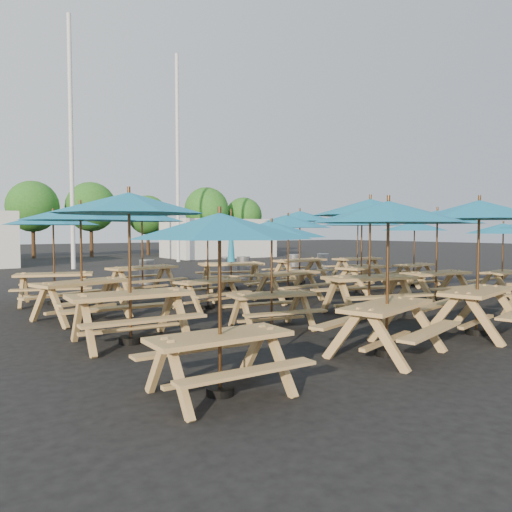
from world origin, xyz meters
TOP-DOWN VIEW (x-y plane):
  - ground at (0.00, 0.00)m, footprint 120.00×120.00m
  - picnic_unit_0 at (-5.55, -5.79)m, footprint 2.13×2.13m
  - picnic_unit_1 at (-5.45, -2.72)m, footprint 2.62×2.62m
  - picnic_unit_2 at (-5.49, -0.07)m, footprint 3.02×3.02m
  - picnic_unit_3 at (-5.45, 2.55)m, footprint 2.96×2.96m
  - picnic_unit_4 at (-2.60, -5.67)m, footprint 2.86×2.86m
  - picnic_unit_5 at (-2.84, -3.11)m, footprint 2.37×2.37m
  - picnic_unit_6 at (-2.60, -0.24)m, footprint 2.32×2.32m
  - picnic_unit_7 at (-2.99, 2.86)m, footprint 2.85×2.85m
  - picnic_unit_8 at (-0.09, -5.58)m, footprint 2.92×2.92m
  - picnic_unit_9 at (-0.14, -3.07)m, footprint 3.10×3.10m
  - picnic_unit_10 at (-0.21, -0.30)m, footprint 2.49×2.49m
  - picnic_unit_11 at (-0.18, 2.61)m, footprint 2.41×2.25m
  - picnic_unit_13 at (2.63, -2.80)m, footprint 2.58×2.58m
  - picnic_unit_14 at (2.64, -0.20)m, footprint 2.91×2.91m
  - picnic_unit_15 at (2.70, 2.72)m, footprint 2.81×2.81m
  - picnic_unit_17 at (5.41, -2.99)m, footprint 2.35×2.35m
  - picnic_unit_18 at (5.42, 0.05)m, footprint 2.48×2.48m
  - picnic_unit_19 at (5.58, 2.76)m, footprint 2.65×2.65m
  - waste_bin_0 at (-1.67, 5.75)m, footprint 0.52×0.52m
  - waste_bin_1 at (1.56, 5.80)m, footprint 0.52×0.52m
  - waste_bin_2 at (2.25, 5.61)m, footprint 0.52×0.52m
  - waste_bin_3 at (4.93, 5.78)m, footprint 0.52×0.52m
  - waste_bin_4 at (6.39, 5.58)m, footprint 0.52×0.52m
  - mast_0 at (-2.00, 14.00)m, footprint 0.20×0.20m
  - mast_1 at (4.50, 16.00)m, footprint 0.20×0.20m
  - event_tent_1 at (9.00, 19.00)m, footprint 7.00×4.00m
  - tree_3 at (-1.75, 24.72)m, footprint 3.36×3.36m
  - tree_4 at (1.90, 24.26)m, footprint 3.41×3.41m
  - tree_5 at (6.22, 24.67)m, footprint 2.94×2.94m
  - tree_6 at (10.23, 22.90)m, footprint 3.38×3.38m
  - tree_7 at (13.63, 22.92)m, footprint 2.95×2.95m

SIDE VIEW (x-z plane):
  - ground at x=0.00m, z-range 0.00..0.00m
  - waste_bin_0 at x=-1.67m, z-range 0.00..0.84m
  - waste_bin_1 at x=1.56m, z-range 0.00..0.84m
  - waste_bin_2 at x=2.25m, z-range 0.00..0.84m
  - waste_bin_3 at x=4.93m, z-range 0.00..0.84m
  - waste_bin_4 at x=6.39m, z-range 0.00..0.84m
  - picnic_unit_11 at x=-0.18m, z-range -0.22..2.29m
  - event_tent_1 at x=9.00m, z-range 0.00..2.60m
  - picnic_unit_6 at x=-2.60m, z-range 0.76..2.79m
  - picnic_unit_5 at x=-2.84m, z-range 0.76..2.80m
  - picnic_unit_17 at x=5.41m, z-range 0.78..2.86m
  - picnic_unit_0 at x=-5.55m, z-range 0.78..2.86m
  - picnic_unit_18 at x=5.42m, z-range 0.81..2.98m
  - picnic_unit_10 at x=-0.21m, z-range 0.85..3.11m
  - picnic_unit_4 at x=-2.60m, z-range 0.87..3.19m
  - picnic_unit_3 at x=-5.45m, z-range 0.88..3.22m
  - picnic_unit_14 at x=2.64m, z-range 0.88..3.24m
  - picnic_unit_13 at x=2.63m, z-range 0.90..3.28m
  - picnic_unit_19 at x=5.58m, z-range 0.90..3.30m
  - picnic_unit_8 at x=-0.09m, z-range 0.91..3.33m
  - picnic_unit_2 at x=-5.49m, z-range 0.91..3.34m
  - picnic_unit_7 at x=-2.99m, z-range 0.93..3.41m
  - picnic_unit_1 at x=-5.45m, z-range 0.94..3.45m
  - picnic_unit_15 at x=2.70m, z-range 0.96..3.50m
  - picnic_unit_9 at x=-0.14m, z-range 0.96..3.53m
  - tree_5 at x=6.22m, z-range 0.75..5.20m
  - tree_7 at x=13.63m, z-range 0.75..5.23m
  - tree_3 at x=-1.75m, z-range 0.86..5.95m
  - tree_6 at x=10.23m, z-range 0.86..5.99m
  - tree_4 at x=1.90m, z-range 0.87..6.04m
  - mast_0 at x=-2.00m, z-range 0.00..12.00m
  - mast_1 at x=4.50m, z-range 0.00..12.00m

